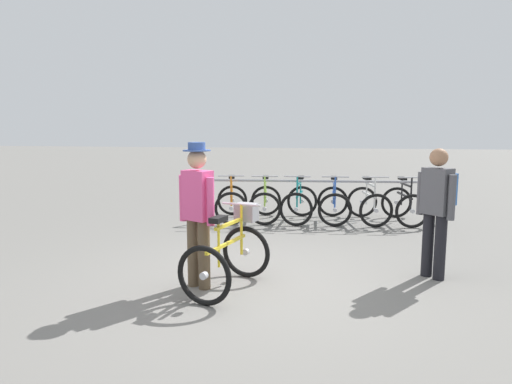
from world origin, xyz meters
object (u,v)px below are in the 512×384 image
Objects in this scene: racked_bike_black at (404,205)px; pedestrian_with_backpack at (437,205)px; person_with_featured_bike at (198,209)px; featured_bicycle at (230,251)px; racked_bike_white at (369,204)px; racked_bike_teal at (299,203)px; racked_bike_orange at (232,202)px; racked_bike_blue at (334,204)px; racked_bike_lime at (265,203)px.

pedestrian_with_backpack is (-0.11, -3.43, 0.57)m from racked_bike_black.
person_with_featured_bike is at bearing -162.78° from pedestrian_with_backpack.
racked_bike_white is at bearing 66.00° from featured_bicycle.
racked_bike_orange is at bearing -174.59° from racked_bike_teal.
racked_bike_teal is 2.10m from racked_bike_black.
racked_bike_teal and featured_bicycle have the same top height.
racked_bike_white is at bearing 5.41° from racked_bike_blue.
racked_bike_lime is at bearing -174.59° from racked_bike_black.
person_with_featured_bike is at bearing -110.29° from racked_bike_blue.
racked_bike_teal is (0.70, 0.07, 0.00)m from racked_bike_lime.
racked_bike_lime is 0.95× the size of featured_bicycle.
racked_bike_white is (0.70, 0.07, 0.00)m from racked_bike_blue.
featured_bicycle is at bearing -96.65° from racked_bike_teal.
person_with_featured_bike is (-0.85, -4.11, 0.58)m from racked_bike_teal.
racked_bike_lime is 4.01m from featured_bicycle.
person_with_featured_bike is at bearing -82.20° from racked_bike_orange.
racked_bike_lime is at bearing 5.41° from racked_bike_orange.
racked_bike_lime is 4.09m from person_with_featured_bike.
racked_bike_blue is at bearing -174.59° from racked_bike_black.
racked_bike_lime is 0.73× the size of pedestrian_with_backpack.
racked_bike_white is 4.59m from featured_bicycle.
racked_bike_lime is at bearing -174.59° from racked_bike_blue.
racked_bike_lime and racked_bike_teal have the same top height.
featured_bicycle is at bearing -76.84° from racked_bike_orange.
racked_bike_teal is 0.94× the size of racked_bike_white.
racked_bike_blue is (0.70, 0.07, -0.00)m from racked_bike_teal.
person_with_featured_bike is (-0.15, -4.05, 0.58)m from racked_bike_lime.
racked_bike_lime is 1.00× the size of racked_bike_black.
racked_bike_blue is 0.96× the size of racked_bike_black.
racked_bike_black is 0.72× the size of pedestrian_with_backpack.
racked_bike_black is (2.09, 0.20, -0.00)m from racked_bike_teal.
racked_bike_black is at bearing 5.41° from racked_bike_orange.
racked_bike_teal is 0.91× the size of featured_bicycle.
racked_bike_black is 0.95× the size of featured_bicycle.
racked_bike_lime is at bearing 87.86° from person_with_featured_bike.
racked_bike_white is 3.47m from pedestrian_with_backpack.
racked_bike_blue is at bearing 5.41° from racked_bike_lime.
racked_bike_orange is 1.06× the size of racked_bike_teal.
person_with_featured_bike is 1.05× the size of pedestrian_with_backpack.
racked_bike_blue is 4.49m from person_with_featured_bike.
racked_bike_teal and racked_bike_white have the same top height.
racked_bike_teal is at bearing -174.59° from racked_bike_white.
racked_bike_white is 0.70× the size of person_with_featured_bike.
person_with_featured_bike is 2.96m from pedestrian_with_backpack.
racked_bike_white and racked_bike_black have the same top height.
person_with_featured_bike reaches higher than racked_bike_teal.
racked_bike_black is (2.79, 0.26, -0.00)m from racked_bike_lime.
racked_bike_white is 4.84m from person_with_featured_bike.
racked_bike_white is 0.74× the size of pedestrian_with_backpack.
racked_bike_black is at bearing 58.96° from featured_bicycle.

